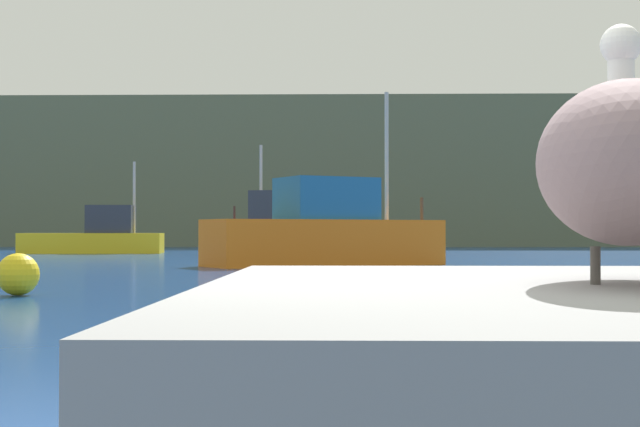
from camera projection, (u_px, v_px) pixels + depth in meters
The scene contains 7 objects.
hillside_backdrop at pixel (336, 178), 68.38m from camera, with size 140.00×17.80×9.49m, color #5B664C.
pier_dock at pixel (629, 427), 2.87m from camera, with size 2.54×3.00×0.85m, color gray.
pelican at pixel (627, 162), 2.89m from camera, with size 0.81×1.46×0.87m.
fishing_boat_orange at pixel (325, 232), 27.84m from camera, with size 7.14×5.20×5.18m.
fishing_boat_red at pixel (301, 233), 38.26m from camera, with size 6.85×3.90×4.49m.
fishing_boat_yellow at pixel (97, 236), 43.00m from camera, with size 6.36×2.46×4.12m.
mooring_buoy at pixel (18, 274), 14.96m from camera, with size 0.66×0.66×0.66m, color yellow.
Camera 1 is at (0.43, -3.48, 1.01)m, focal length 53.98 mm.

